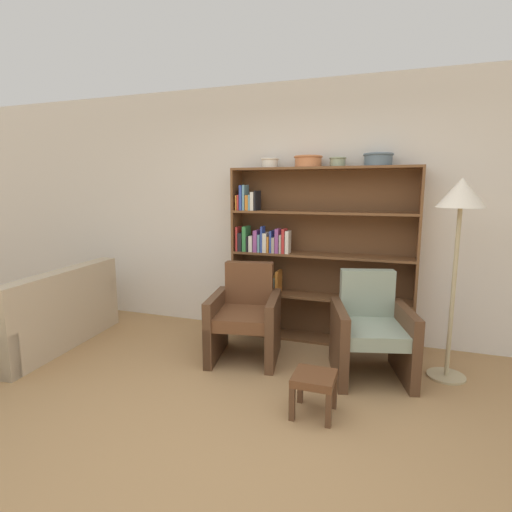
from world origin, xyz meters
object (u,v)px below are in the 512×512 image
Objects in this scene: bowl_cream at (338,161)px; bowl_olive at (378,159)px; bowl_sage at (270,162)px; armchair_cushioned at (371,331)px; couch at (44,318)px; armchair_leather at (245,317)px; floor_lamp at (460,207)px; bowl_slate at (308,161)px; bookshelf at (304,259)px; footstool at (314,383)px.

bowl_olive is at bearing 0.00° from bowl_cream.
armchair_cushioned is at bearing -30.17° from bowl_sage.
couch is 3.31m from armchair_cushioned.
armchair_leather is 0.52× the size of floor_lamp.
armchair_leather is 2.12m from floor_lamp.
bowl_slate is (0.41, 0.00, 0.01)m from bowl_sage.
armchair_cushioned reaches higher than couch.
couch is (-2.13, -1.09, -1.61)m from bowl_sage.
floor_lamp is (1.40, -0.52, 0.60)m from bookshelf.
bowl_sage is 0.21× the size of armchair_cushioned.
bowl_sage is at bearing -45.54° from armchair_cushioned.
footstool is (-0.98, -0.96, -1.24)m from floor_lamp.
bowl_olive is 0.32× the size of armchair_cushioned.
bookshelf is at bearing 159.59° from floor_lamp.
bowl_slate is at bearing -72.50° from couch.
armchair_cushioned is (0.43, -0.66, -1.50)m from bowl_cream.
bowl_cream is (0.30, 0.00, -0.01)m from bowl_slate.
bowl_cream is at bearing 0.00° from bowl_sage.
bowl_cream reaches higher than armchair_cushioned.
couch is at bearing -7.93° from armchair_cushioned.
armchair_cushioned is (1.14, -0.66, -1.50)m from bowl_sage.
floor_lamp is (1.07, -0.50, -0.42)m from bowl_cream.
bowl_sage is 2.00m from armchair_cushioned.
armchair_leather reaches higher than footstool.
bowl_slate is 0.18× the size of couch.
floor_lamp is at bearing -36.23° from bowl_olive.
bowl_slate is 0.69m from bowl_olive.
bookshelf is 1.67m from footstool.
bowl_slate is at bearing -32.71° from bookshelf.
armchair_leather is at bearing 136.20° from footstool.
bowl_sage reaches higher than footstool.
floor_lamp reaches higher than armchair_cushioned.
bookshelf is 6.51× the size of bowl_slate.
bowl_olive is at bearing 0.00° from bowl_sage.
bookshelf is 1.12× the size of floor_lamp.
couch is at bearing -152.90° from bowl_sage.
footstool is at bearing -135.67° from floor_lamp.
couch is 1.86× the size of armchair_leather.
bowl_cream is at bearing 180.00° from bowl_olive.
bowl_sage reaches higher than floor_lamp.
bowl_cream reaches higher than bookshelf.
bowl_slate is at bearing 0.00° from bowl_sage.
bookshelf is at bearing 178.48° from bowl_olive.
couch is 4.14m from floor_lamp.
couch is 2.96m from footstool.
floor_lamp is 5.56× the size of footstool.
bowl_olive reaches higher than armchair_leather.
bookshelf is at bearing -71.90° from couch.
footstool is (0.09, -1.46, -1.66)m from bowl_cream.
floor_lamp is at bearing -20.11° from bowl_slate.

